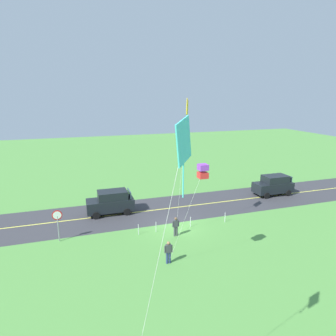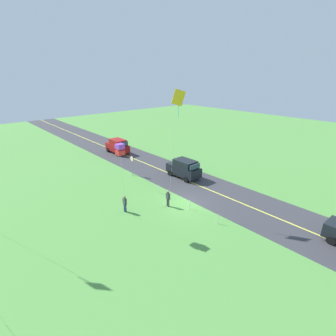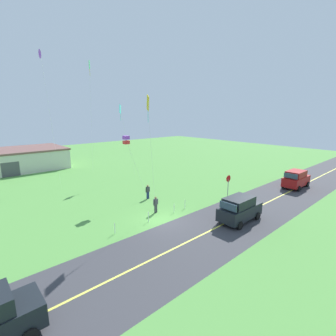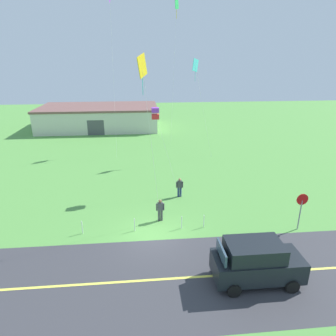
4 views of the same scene
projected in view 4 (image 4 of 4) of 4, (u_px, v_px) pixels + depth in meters
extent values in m
cube|color=#549342|center=(153.00, 236.00, 18.84)|extent=(120.00, 120.00, 0.10)
cube|color=#38383D|center=(156.00, 280.00, 15.08)|extent=(120.00, 7.00, 0.00)
cube|color=#E5E04C|center=(156.00, 280.00, 15.08)|extent=(120.00, 0.16, 0.00)
cube|color=black|center=(257.00, 266.00, 14.74)|extent=(4.40, 1.90, 1.10)
cube|color=black|center=(254.00, 250.00, 14.39)|extent=(2.73, 1.75, 0.80)
cube|color=#334756|center=(276.00, 249.00, 14.49)|extent=(0.10, 1.62, 0.64)
cube|color=#334756|center=(221.00, 252.00, 14.25)|extent=(0.10, 1.62, 0.60)
cylinder|color=black|center=(275.00, 261.00, 15.95)|extent=(0.68, 0.22, 0.68)
cylinder|color=black|center=(292.00, 286.00, 14.17)|extent=(0.68, 0.22, 0.68)
cylinder|color=black|center=(223.00, 264.00, 15.70)|extent=(0.68, 0.22, 0.68)
cylinder|color=black|center=(234.00, 291.00, 13.92)|extent=(0.68, 0.22, 0.68)
cylinder|color=gray|center=(300.00, 215.00, 19.21)|extent=(0.08, 0.08, 2.10)
cylinder|color=red|center=(302.00, 199.00, 18.81)|extent=(0.76, 0.04, 0.76)
cylinder|color=white|center=(302.00, 199.00, 18.84)|extent=(0.62, 0.01, 0.62)
cylinder|color=navy|center=(178.00, 192.00, 24.04)|extent=(0.16, 0.16, 0.82)
cylinder|color=navy|center=(181.00, 192.00, 24.05)|extent=(0.16, 0.16, 0.82)
cube|color=#3F3F47|center=(180.00, 184.00, 23.80)|extent=(0.36, 0.22, 0.56)
cylinder|color=#3F3F47|center=(177.00, 185.00, 23.80)|extent=(0.10, 0.10, 0.52)
cylinder|color=#3F3F47|center=(183.00, 185.00, 23.84)|extent=(0.10, 0.10, 0.52)
sphere|color=#9E704C|center=(180.00, 180.00, 23.67)|extent=(0.22, 0.22, 0.22)
cylinder|color=#3F3F47|center=(159.00, 215.00, 20.46)|extent=(0.16, 0.16, 0.82)
cylinder|color=#3F3F47|center=(162.00, 215.00, 20.48)|extent=(0.16, 0.16, 0.82)
cube|color=#3F3F47|center=(160.00, 206.00, 20.23)|extent=(0.36, 0.22, 0.56)
cylinder|color=#3F3F47|center=(157.00, 207.00, 20.22)|extent=(0.10, 0.10, 0.52)
cylinder|color=#3F3F47|center=(164.00, 207.00, 20.27)|extent=(0.10, 0.10, 0.52)
sphere|color=brown|center=(160.00, 201.00, 20.09)|extent=(0.22, 0.22, 0.22)
cylinder|color=silver|center=(168.00, 156.00, 23.51)|extent=(1.83, 1.21, 6.61)
cube|color=purple|center=(155.00, 110.00, 22.75)|extent=(0.56, 0.56, 0.36)
cube|color=red|center=(155.00, 117.00, 22.92)|extent=(0.56, 0.56, 0.36)
cylinder|color=silver|center=(152.00, 151.00, 18.65)|extent=(0.97, 0.31, 10.20)
cube|color=yellow|center=(142.00, 66.00, 16.70)|extent=(0.60, 1.09, 1.41)
cylinder|color=#4CD8D8|center=(143.00, 82.00, 17.01)|extent=(0.04, 0.04, 1.40)
cylinder|color=silver|center=(174.00, 79.00, 36.36)|extent=(0.66, 0.18, 16.49)
cube|color=green|center=(177.00, 3.00, 33.59)|extent=(0.59, 0.97, 1.34)
cylinder|color=yellow|center=(177.00, 12.00, 33.91)|extent=(0.04, 0.04, 1.40)
cylinder|color=silver|center=(114.00, 81.00, 32.35)|extent=(0.07, 3.11, 16.55)
cylinder|color=silver|center=(204.00, 114.00, 32.02)|extent=(2.20, 0.10, 9.94)
cube|color=#4CD8D8|center=(195.00, 65.00, 30.16)|extent=(0.80, 0.86, 1.37)
cylinder|color=#4CD8D8|center=(195.00, 74.00, 30.47)|extent=(0.04, 0.04, 1.40)
cube|color=beige|center=(100.00, 118.00, 47.58)|extent=(18.00, 10.00, 3.20)
cube|color=brown|center=(99.00, 107.00, 46.97)|extent=(18.36, 10.20, 0.30)
cube|color=#4C4C51|center=(96.00, 128.00, 43.13)|extent=(2.40, 0.12, 2.20)
cylinder|color=silver|center=(82.00, 227.00, 18.92)|extent=(0.05, 0.05, 0.90)
cylinder|color=silver|center=(135.00, 225.00, 19.22)|extent=(0.05, 0.05, 0.90)
cylinder|color=silver|center=(182.00, 222.00, 19.49)|extent=(0.05, 0.05, 0.90)
cylinder|color=silver|center=(204.00, 221.00, 19.62)|extent=(0.05, 0.05, 0.90)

